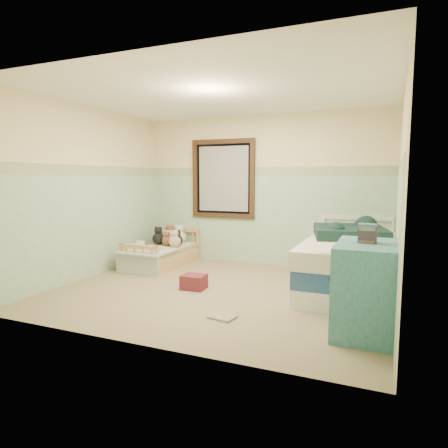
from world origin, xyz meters
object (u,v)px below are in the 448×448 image
at_px(plush_floor_tan, 134,259).
at_px(floor_book, 222,317).
at_px(toddler_bed_frame, 163,260).
at_px(plush_floor_cream, 140,255).
at_px(red_pillow, 194,282).
at_px(twin_bed_frame, 349,282).
at_px(dresser, 365,288).

height_order(plush_floor_tan, floor_book, plush_floor_tan).
xyz_separation_m(toddler_bed_frame, plush_floor_cream, (-0.44, -0.01, 0.04)).
bearing_deg(red_pillow, twin_bed_frame, 21.72).
xyz_separation_m(plush_floor_cream, twin_bed_frame, (3.50, -0.32, -0.02)).
height_order(plush_floor_tan, dresser, dresser).
bearing_deg(toddler_bed_frame, twin_bed_frame, -6.05).
bearing_deg(dresser, plush_floor_tan, 158.10).
bearing_deg(plush_floor_cream, floor_book, -39.24).
bearing_deg(floor_book, plush_floor_tan, 153.71).
relative_size(plush_floor_cream, red_pillow, 0.88).
bearing_deg(floor_book, red_pillow, 141.64).
bearing_deg(plush_floor_cream, twin_bed_frame, -5.16).
distance_m(plush_floor_tan, twin_bed_frame, 3.43).
bearing_deg(floor_book, plush_floor_cream, 150.29).
height_order(plush_floor_cream, plush_floor_tan, plush_floor_cream).
bearing_deg(plush_floor_tan, twin_bed_frame, -0.62).
bearing_deg(red_pillow, plush_floor_cream, 146.01).
xyz_separation_m(toddler_bed_frame, floor_book, (1.94, -1.95, -0.08)).
xyz_separation_m(plush_floor_cream, dresser, (3.77, -1.77, 0.30)).
xyz_separation_m(plush_floor_tan, floor_book, (2.31, -1.66, -0.12)).
distance_m(plush_floor_cream, dresser, 4.17).
relative_size(plush_floor_cream, twin_bed_frame, 0.12).
bearing_deg(twin_bed_frame, toddler_bed_frame, 173.95).
bearing_deg(plush_floor_cream, plush_floor_tan, -75.25).
xyz_separation_m(dresser, floor_book, (-1.39, -0.18, -0.42)).
relative_size(plush_floor_cream, floor_book, 1.00).
bearing_deg(plush_floor_tan, red_pillow, -27.62).
relative_size(plush_floor_cream, plush_floor_tan, 1.00).
bearing_deg(twin_bed_frame, red_pillow, -158.28).
height_order(plush_floor_tan, red_pillow, plush_floor_tan).
bearing_deg(twin_bed_frame, floor_book, -124.58).
relative_size(plush_floor_tan, floor_book, 1.00).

